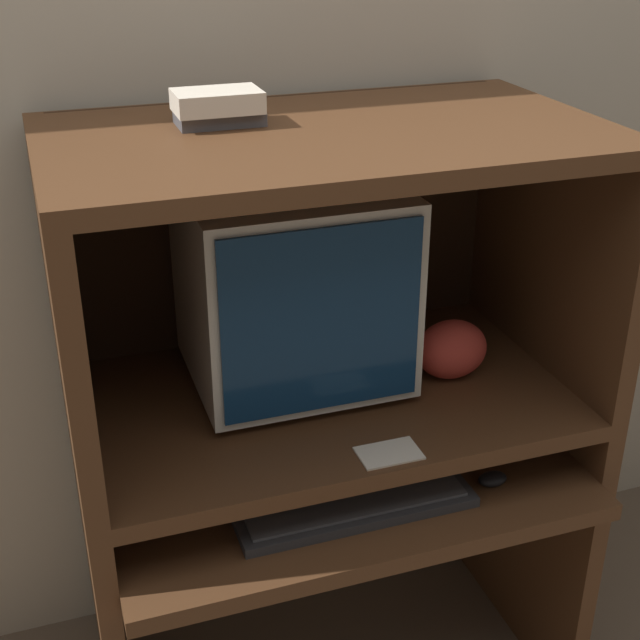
% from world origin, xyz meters
% --- Properties ---
extents(wall_back, '(6.00, 0.06, 2.60)m').
position_xyz_m(wall_back, '(0.00, 0.68, 1.30)').
color(wall_back, '#B2A893').
rests_on(wall_back, ground_plane).
extents(desk_base, '(1.05, 0.69, 0.63)m').
position_xyz_m(desk_base, '(0.00, 0.25, 0.40)').
color(desk_base, '#4C2D19').
rests_on(desk_base, ground_plane).
extents(desk_monitor_shelf, '(1.05, 0.62, 0.14)m').
position_xyz_m(desk_monitor_shelf, '(0.00, 0.31, 0.74)').
color(desk_monitor_shelf, '#4C2D19').
rests_on(desk_monitor_shelf, desk_base).
extents(hutch_upper, '(1.05, 0.62, 0.55)m').
position_xyz_m(hutch_upper, '(0.00, 0.34, 1.15)').
color(hutch_upper, '#4C2D19').
rests_on(hutch_upper, desk_monitor_shelf).
extents(crt_monitor, '(0.43, 0.39, 0.43)m').
position_xyz_m(crt_monitor, '(-0.05, 0.38, 0.99)').
color(crt_monitor, beige).
rests_on(crt_monitor, desk_monitor_shelf).
extents(keyboard, '(0.47, 0.15, 0.03)m').
position_xyz_m(keyboard, '(-0.02, 0.09, 0.64)').
color(keyboard, '#2D2D30').
rests_on(keyboard, desk_base).
extents(mouse, '(0.06, 0.04, 0.03)m').
position_xyz_m(mouse, '(0.27, 0.07, 0.64)').
color(mouse, black).
rests_on(mouse, desk_base).
extents(snack_bag, '(0.16, 0.12, 0.13)m').
position_xyz_m(snack_bag, '(0.27, 0.28, 0.84)').
color(snack_bag, '#BC382D').
rests_on(snack_bag, desk_monitor_shelf).
extents(book_stack, '(0.16, 0.11, 0.07)m').
position_xyz_m(book_stack, '(-0.18, 0.40, 1.36)').
color(book_stack, '#4C4C51').
rests_on(book_stack, hutch_upper).
extents(paper_card, '(0.12, 0.08, 0.00)m').
position_xyz_m(paper_card, '(0.03, 0.05, 0.77)').
color(paper_card, beige).
rests_on(paper_card, desk_monitor_shelf).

